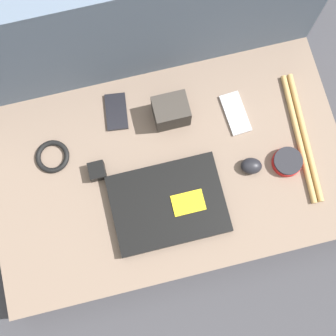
% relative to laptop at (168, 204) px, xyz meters
% --- Properties ---
extents(ground_plane, '(8.00, 8.00, 0.00)m').
position_rel_laptop_xyz_m(ground_plane, '(0.02, 0.10, -0.13)').
color(ground_plane, '#38383D').
extents(couch_seat, '(1.04, 0.62, 0.12)m').
position_rel_laptop_xyz_m(couch_seat, '(0.02, 0.10, -0.07)').
color(couch_seat, '#7A6656').
rests_on(couch_seat, ground_plane).
extents(couch_backrest, '(1.04, 0.20, 0.53)m').
position_rel_laptop_xyz_m(couch_backrest, '(0.02, 0.51, 0.13)').
color(couch_backrest, slate).
rests_on(couch_backrest, ground_plane).
extents(laptop, '(0.32, 0.23, 0.03)m').
position_rel_laptop_xyz_m(laptop, '(0.00, 0.00, 0.00)').
color(laptop, black).
rests_on(laptop, couch_seat).
extents(computer_mouse, '(0.07, 0.06, 0.04)m').
position_rel_laptop_xyz_m(computer_mouse, '(0.26, 0.05, 0.00)').
color(computer_mouse, black).
rests_on(computer_mouse, couch_seat).
extents(speaker_puck, '(0.09, 0.09, 0.03)m').
position_rel_laptop_xyz_m(speaker_puck, '(0.36, 0.04, -0.00)').
color(speaker_puck, red).
rests_on(speaker_puck, couch_seat).
extents(phone_silver, '(0.07, 0.13, 0.01)m').
position_rel_laptop_xyz_m(phone_silver, '(0.26, 0.22, -0.01)').
color(phone_silver, '#B7B7BC').
rests_on(phone_silver, couch_seat).
extents(phone_black, '(0.08, 0.12, 0.01)m').
position_rel_laptop_xyz_m(phone_black, '(-0.08, 0.31, -0.01)').
color(phone_black, black).
rests_on(phone_black, couch_seat).
extents(camera_pouch, '(0.10, 0.08, 0.09)m').
position_rel_laptop_xyz_m(camera_pouch, '(0.07, 0.26, 0.03)').
color(camera_pouch, '#38332D').
rests_on(camera_pouch, couch_seat).
extents(charger_brick, '(0.05, 0.05, 0.04)m').
position_rel_laptop_xyz_m(charger_brick, '(-0.18, 0.14, 0.00)').
color(charger_brick, black).
rests_on(charger_brick, couch_seat).
extents(cable_coil, '(0.10, 0.10, 0.02)m').
position_rel_laptop_xyz_m(cable_coil, '(-0.29, 0.22, -0.01)').
color(cable_coil, black).
rests_on(cable_coil, couch_seat).
extents(drumstick_pair, '(0.06, 0.39, 0.02)m').
position_rel_laptop_xyz_m(drumstick_pair, '(0.43, 0.10, -0.01)').
color(drumstick_pair, tan).
rests_on(drumstick_pair, couch_seat).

